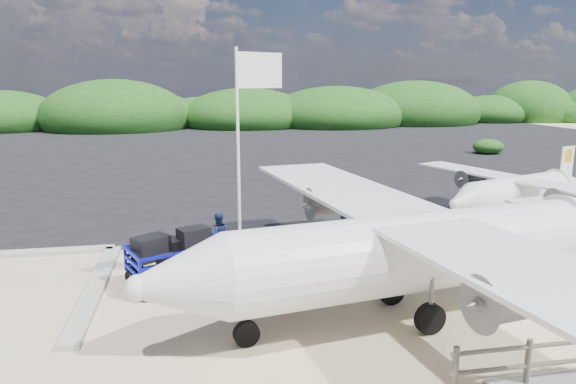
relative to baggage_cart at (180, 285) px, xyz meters
name	(u,v)px	position (x,y,z in m)	size (l,w,h in m)	color
ground	(260,299)	(2.16, -1.42, 0.00)	(160.00, 160.00, 0.00)	beige
asphalt_apron	(213,152)	(2.16, 28.58, 0.00)	(90.00, 50.00, 0.04)	#B2B2B2
vegetation_band	(205,127)	(2.16, 53.58, 0.00)	(124.00, 8.00, 4.40)	#B2B2B2
baggage_cart	(180,285)	(0.00, 0.00, 0.00)	(2.97, 1.70, 1.48)	#0C11B4
flagpole	(241,301)	(1.64, -1.47, 0.00)	(1.32, 0.55, 6.60)	white
signboard	(285,311)	(2.69, -2.28, 0.00)	(1.45, 0.14, 1.19)	#592019
crew_a	(272,259)	(2.62, -0.62, 0.84)	(0.62, 0.40, 1.69)	navy
crew_b	(218,236)	(1.23, 2.09, 0.78)	(0.76, 0.59, 1.57)	navy
crew_c	(344,234)	(5.38, 1.57, 0.76)	(0.89, 0.37, 1.52)	navy
aircraft_large	(403,165)	(15.13, 19.54, 0.00)	(17.06, 17.06, 5.12)	#B2B2B2
aircraft_small	(94,146)	(-8.42, 34.75, 0.00)	(8.08, 8.08, 2.91)	#B2B2B2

